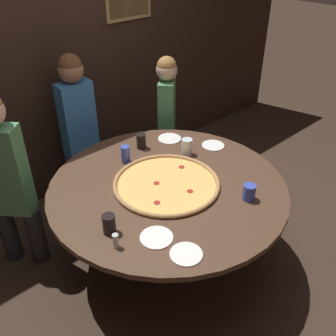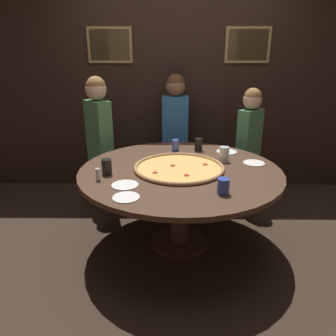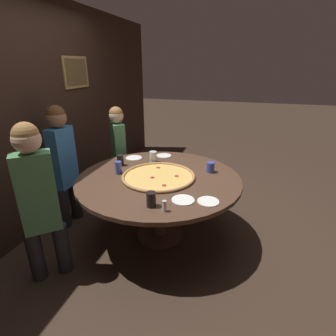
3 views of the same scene
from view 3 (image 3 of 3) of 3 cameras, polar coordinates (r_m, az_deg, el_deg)
name	(u,v)px [view 3 (image 3 of 3)]	position (r m, az deg, el deg)	size (l,w,h in m)	color
ground_plane	(160,235)	(3.15, -1.83, -14.38)	(24.00, 24.00, 0.00)	#38281E
back_wall	(35,116)	(3.36, -26.90, 10.02)	(6.40, 0.08, 2.60)	black
dining_table	(159,187)	(2.83, -1.98, -4.11)	(1.73, 1.73, 0.74)	#4C3323
giant_pizza	(159,176)	(2.76, -2.08, -1.78)	(0.78, 0.78, 0.03)	#EAB75B
drink_cup_near_left	(120,160)	(3.12, -10.32, 1.67)	(0.08, 0.08, 0.13)	black
drink_cup_by_shaker	(119,168)	(2.88, -10.72, 0.07)	(0.07, 0.07, 0.14)	#384CB7
drink_cup_near_right	(211,167)	(2.92, 9.24, 0.17)	(0.09, 0.09, 0.11)	#384CB7
drink_cup_far_right	(153,157)	(3.17, -3.26, 2.41)	(0.09, 0.09, 0.14)	silver
drink_cup_beside_pizza	(151,199)	(2.20, -3.68, -6.85)	(0.08, 0.08, 0.13)	black
white_plate_near_front	(164,156)	(3.41, -0.90, 2.71)	(0.19, 0.19, 0.01)	white
white_plate_left_side	(208,201)	(2.32, 8.75, -7.20)	(0.19, 0.19, 0.01)	white
white_plate_far_back	(134,158)	(3.35, -7.43, 2.20)	(0.20, 0.20, 0.01)	white
white_plate_right_side	(183,200)	(2.32, 3.29, -6.95)	(0.20, 0.20, 0.01)	white
condiment_shaker	(164,206)	(2.13, -0.78, -8.28)	(0.04, 0.04, 0.10)	silver
diner_side_left	(118,148)	(3.76, -10.74, 4.32)	(0.33, 0.31, 1.33)	#232328
diner_side_right	(63,160)	(3.26, -21.90, 1.60)	(0.36, 0.22, 1.45)	#232328
diner_far_right	(38,196)	(2.46, -26.43, -5.54)	(0.34, 0.36, 1.45)	#232328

